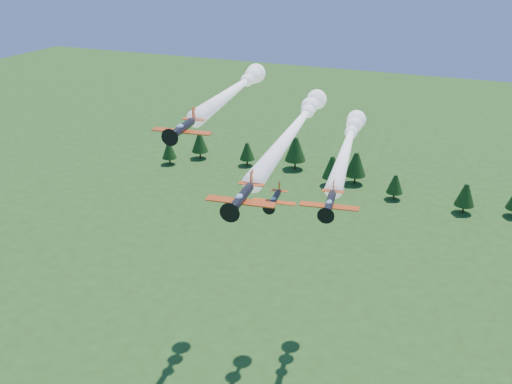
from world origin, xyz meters
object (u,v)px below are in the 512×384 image
at_px(plane_lead, 296,126).
at_px(plane_left, 236,89).
at_px(plane_slot, 274,199).
at_px(plane_right, 348,143).

relative_size(plane_lead, plane_left, 1.22).
height_order(plane_lead, plane_left, plane_left).
height_order(plane_lead, plane_slot, plane_lead).
bearing_deg(plane_slot, plane_left, 125.14).
height_order(plane_left, plane_slot, plane_left).
xyz_separation_m(plane_left, plane_right, (19.20, 4.10, -8.66)).
height_order(plane_lead, plane_right, plane_lead).
relative_size(plane_lead, plane_right, 1.16).
relative_size(plane_right, plane_slot, 5.99).
relative_size(plane_left, plane_slot, 5.69).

